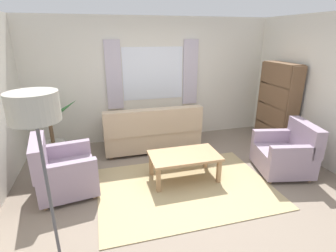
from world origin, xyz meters
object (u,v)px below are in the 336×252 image
armchair_right (287,153)px  coffee_table (184,158)px  couch (152,132)px  potted_plant (51,135)px  standing_lamp (36,122)px  armchair_left (62,171)px  bookshelf (277,105)px

armchair_right → coffee_table: size_ratio=0.90×
couch → potted_plant: (-1.91, 0.18, 0.07)m
couch → standing_lamp: size_ratio=1.04×
couch → armchair_right: bearing=142.5°
standing_lamp → couch: bearing=60.6°
armchair_right → potted_plant: (-3.91, 1.71, 0.09)m
couch → coffee_table: size_ratio=1.73×
armchair_left → coffee_table: (1.85, -0.13, 0.03)m
coffee_table → armchair_left: bearing=176.1°
armchair_right → potted_plant: 4.26m
potted_plant → armchair_right: bearing=-23.6°
couch → standing_lamp: standing_lamp is taller
couch → armchair_left: couch is taller
coffee_table → bookshelf: 2.48m
armchair_left → coffee_table: bearing=-102.1°
potted_plant → bookshelf: bearing=-8.1°
couch → bookshelf: bookshelf is taller
armchair_right → standing_lamp: size_ratio=0.54×
bookshelf → standing_lamp: 4.63m
armchair_left → coffee_table: armchair_left is taller
couch → standing_lamp: bearing=60.6°
armchair_left → potted_plant: potted_plant is taller
coffee_table → potted_plant: 2.62m
couch → armchair_right: (2.00, -1.53, -0.01)m
armchair_right → standing_lamp: 3.86m
coffee_table → standing_lamp: 2.50m
couch → potted_plant: potted_plant is taller
standing_lamp → coffee_table: bearing=37.5°
potted_plant → standing_lamp: bearing=-81.5°
armchair_right → bookshelf: size_ratio=0.58×
armchair_right → bookshelf: 1.31m
bookshelf → standing_lamp: (-4.02, -2.18, 0.70)m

